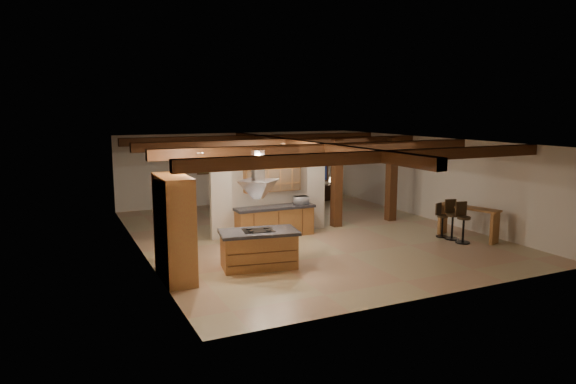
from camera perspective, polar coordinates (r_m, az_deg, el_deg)
name	(u,v)px	position (r m, az deg, el deg)	size (l,w,h in m)	color
ground	(305,234)	(16.14, 1.95, -4.65)	(12.00, 12.00, 0.00)	tan
room_walls	(306,177)	(15.81, 1.99, 1.63)	(12.00, 12.00, 12.00)	beige
ceiling_beams	(306,146)	(15.71, 2.01, 5.18)	(10.00, 12.00, 0.28)	#3E1C0F
timber_posts	(365,172)	(17.50, 8.55, 2.22)	(2.50, 0.30, 2.90)	#3E1C0F
partition_wall	(270,199)	(15.94, -2.05, -0.78)	(3.80, 0.18, 2.20)	beige
pantry_cabinet	(174,228)	(11.92, -12.51, -3.94)	(0.67, 1.60, 2.40)	olive
back_counter	(275,221)	(15.71, -1.48, -3.25)	(2.50, 0.66, 0.94)	olive
upper_display_cabinet	(272,176)	(15.66, -1.79, 1.82)	(1.80, 0.36, 0.95)	olive
range_hood	(258,196)	(12.40, -3.32, -0.47)	(1.10, 1.10, 1.40)	silver
back_windows	(301,164)	(22.35, 1.46, 3.15)	(2.70, 0.07, 1.70)	#3E1C0F
framed_art	(205,164)	(20.78, -9.23, 3.12)	(0.65, 0.05, 0.85)	#3E1C0F
recessed_cans	(251,149)	(12.91, -4.13, 4.76)	(3.16, 2.46, 0.03)	silver
kitchen_island	(259,249)	(12.69, -3.26, -6.31)	(2.04, 1.31, 0.94)	olive
dining_table	(260,207)	(19.01, -3.08, -1.62)	(1.67, 0.93, 0.59)	#411E10
sofa	(313,193)	(21.73, 2.78, -0.13)	(2.33, 0.91, 0.68)	black
microwave	(301,200)	(15.97, 1.47, -0.90)	(0.43, 0.29, 0.24)	silver
bar_counter	(468,217)	(16.30, 19.37, -2.66)	(1.00, 1.91, 0.98)	olive
side_table	(332,192)	(22.33, 4.92, -0.02)	(0.47, 0.47, 0.58)	#3E1C0F
table_lamp	(332,180)	(22.25, 4.93, 1.35)	(0.30, 0.30, 0.35)	black
bar_stool_a	(463,222)	(15.77, 18.85, -3.21)	(0.42, 0.44, 1.19)	black
bar_stool_b	(452,219)	(16.12, 17.75, -2.91)	(0.43, 0.44, 1.19)	black
bar_stool_c	(441,220)	(16.32, 16.68, -3.00)	(0.38, 0.39, 1.03)	black
dining_chairs	(260,197)	(18.95, -3.09, -0.55)	(2.55, 2.55, 1.28)	#3E1C0F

